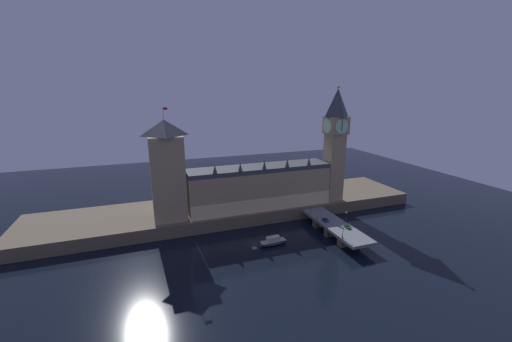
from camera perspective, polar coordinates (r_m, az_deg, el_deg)
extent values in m
plane|color=black|center=(153.23, -0.30, -12.99)|extent=(400.00, 400.00, 0.00)
cube|color=brown|center=(185.84, -4.35, -6.81)|extent=(220.00, 42.00, 6.59)
cube|color=tan|center=(176.33, 0.63, -3.20)|extent=(79.85, 17.47, 21.03)
cube|color=beige|center=(170.74, 1.66, -6.20)|extent=(79.85, 0.20, 7.57)
cube|color=#383D42|center=(173.12, 0.64, 0.49)|extent=(79.85, 16.07, 2.40)
cone|color=#383D42|center=(158.08, -7.49, 0.32)|extent=(2.40, 2.40, 4.63)
cone|color=#383D42|center=(161.31, -2.87, 0.71)|extent=(2.40, 2.40, 4.63)
cone|color=#383D42|center=(165.55, 1.54, 1.09)|extent=(2.40, 2.40, 4.63)
cone|color=#383D42|center=(170.73, 5.70, 1.43)|extent=(2.40, 2.40, 4.63)
cone|color=#383D42|center=(176.75, 9.61, 1.75)|extent=(2.40, 2.40, 4.63)
cube|color=tan|center=(191.59, 13.88, 0.70)|extent=(9.46, 9.46, 39.63)
cube|color=tan|center=(187.42, 14.34, 8.05)|extent=(11.17, 11.17, 9.77)
cylinder|color=#B7E5B7|center=(182.74, 15.34, 7.83)|extent=(8.14, 0.25, 8.14)
cylinder|color=#B7E5B7|center=(192.14, 13.39, 8.26)|extent=(8.14, 0.25, 8.14)
cylinder|color=#B7E5B7|center=(190.66, 15.78, 8.06)|extent=(0.25, 8.14, 8.14)
cylinder|color=#B7E5B7|center=(184.30, 12.86, 8.04)|extent=(0.25, 8.14, 8.14)
cube|color=black|center=(182.53, 15.39, 8.02)|extent=(0.36, 0.10, 6.11)
pyramid|color=#383D42|center=(186.51, 14.59, 11.94)|extent=(11.17, 11.17, 15.74)
sphere|color=gold|center=(186.39, 14.77, 14.60)|extent=(1.60, 1.60, 1.60)
cube|color=tan|center=(163.72, -15.74, -1.20)|extent=(16.20, 16.20, 42.75)
pyramid|color=#383D42|center=(159.00, -16.36, 7.59)|extent=(16.52, 16.52, 7.73)
cylinder|color=#99999E|center=(158.38, -16.54, 10.06)|extent=(0.24, 0.24, 6.00)
cube|color=red|center=(158.33, -16.19, 10.84)|extent=(2.00, 0.08, 1.20)
cube|color=slate|center=(164.31, 14.23, -9.55)|extent=(12.89, 46.00, 1.40)
cube|color=brown|center=(157.10, 16.53, -12.03)|extent=(10.96, 3.20, 4.30)
cube|color=brown|center=(165.47, 14.16, -10.45)|extent=(10.96, 3.20, 4.30)
cube|color=brown|center=(174.20, 12.05, -9.02)|extent=(10.96, 3.20, 4.30)
cube|color=navy|center=(166.04, 12.49, -8.70)|extent=(1.95, 3.91, 0.82)
cube|color=black|center=(165.79, 12.50, -8.50)|extent=(1.60, 1.76, 0.45)
cylinder|color=black|center=(166.61, 11.99, -8.69)|extent=(0.22, 0.64, 0.64)
cylinder|color=black|center=(167.54, 12.54, -8.58)|extent=(0.22, 0.64, 0.64)
cylinder|color=black|center=(164.74, 12.44, -8.99)|extent=(0.22, 0.64, 0.64)
cylinder|color=black|center=(165.68, 12.99, -8.88)|extent=(0.22, 0.64, 0.64)
cube|color=#235633|center=(161.20, 16.22, -9.67)|extent=(1.99, 4.33, 0.83)
cube|color=black|center=(160.95, 16.23, -9.46)|extent=(1.63, 1.95, 0.45)
cylinder|color=black|center=(160.87, 16.77, -9.87)|extent=(0.22, 0.64, 0.64)
cylinder|color=black|center=(159.81, 16.21, -10.00)|extent=(0.22, 0.64, 0.64)
cylinder|color=black|center=(162.82, 16.21, -9.53)|extent=(0.22, 0.64, 0.64)
cylinder|color=black|center=(161.77, 15.65, -9.65)|extent=(0.22, 0.64, 0.64)
cylinder|color=black|center=(150.69, 15.37, -11.46)|extent=(0.28, 0.28, 0.77)
cylinder|color=gray|center=(150.39, 15.39, -11.22)|extent=(0.38, 0.38, 0.64)
sphere|color=tan|center=(150.21, 15.40, -11.07)|extent=(0.21, 0.21, 0.21)
cylinder|color=black|center=(163.91, 16.73, -9.36)|extent=(0.28, 0.28, 0.87)
cylinder|color=navy|center=(163.59, 16.75, -9.10)|extent=(0.38, 0.38, 0.72)
sphere|color=tan|center=(163.41, 16.76, -8.95)|extent=(0.24, 0.24, 0.24)
cylinder|color=black|center=(167.40, 11.02, -8.48)|extent=(0.28, 0.28, 0.86)
cylinder|color=brown|center=(167.10, 11.04, -8.23)|extent=(0.38, 0.38, 0.71)
sphere|color=tan|center=(166.92, 11.04, -8.08)|extent=(0.23, 0.23, 0.23)
cylinder|color=#2D3333|center=(149.83, 15.45, -11.68)|extent=(0.56, 0.56, 0.50)
cylinder|color=#2D3333|center=(148.68, 15.52, -10.74)|extent=(0.18, 0.18, 4.94)
sphere|color=#F9E5A3|center=(147.44, 15.60, -9.67)|extent=(0.60, 0.60, 0.60)
sphere|color=#F9E5A3|center=(147.33, 15.45, -9.83)|extent=(0.44, 0.44, 0.44)
sphere|color=#F9E5A3|center=(147.83, 15.74, -9.77)|extent=(0.44, 0.44, 0.44)
cylinder|color=#2D3333|center=(167.22, 16.00, -8.88)|extent=(0.56, 0.56, 0.50)
cylinder|color=#2D3333|center=(166.25, 16.06, -8.08)|extent=(0.18, 0.18, 4.58)
sphere|color=#F9E5A3|center=(165.21, 16.13, -7.17)|extent=(0.60, 0.60, 0.60)
sphere|color=#F9E5A3|center=(165.09, 15.99, -7.31)|extent=(0.44, 0.44, 0.44)
sphere|color=#F9E5A3|center=(165.59, 16.25, -7.26)|extent=(0.44, 0.44, 0.44)
cylinder|color=#2D3333|center=(172.34, 9.82, -7.80)|extent=(0.56, 0.56, 0.50)
cylinder|color=#2D3333|center=(171.22, 9.86, -6.86)|extent=(0.18, 0.18, 5.58)
sphere|color=#F9E5A3|center=(170.04, 9.91, -5.81)|extent=(0.60, 0.60, 0.60)
sphere|color=#F9E5A3|center=(169.95, 9.77, -5.94)|extent=(0.44, 0.44, 0.44)
sphere|color=#F9E5A3|center=(170.37, 10.04, -5.90)|extent=(0.44, 0.44, 0.44)
ellipsoid|color=#1E2842|center=(151.49, 3.13, -12.91)|extent=(14.08, 5.15, 2.10)
cube|color=tan|center=(151.05, 3.13, -12.59)|extent=(12.37, 4.18, 0.24)
cube|color=#B7B2A8|center=(150.52, 3.14, -12.19)|extent=(6.37, 3.07, 2.10)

